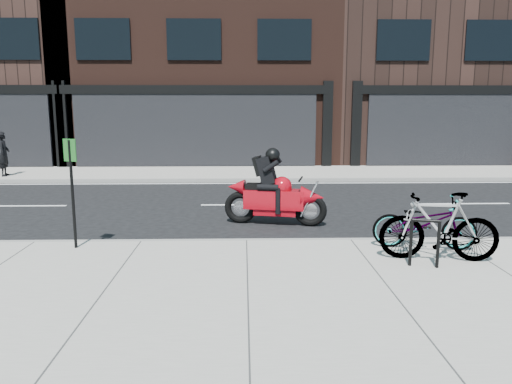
{
  "coord_description": "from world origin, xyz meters",
  "views": [
    {
      "loc": [
        -0.05,
        -11.18,
        2.7
      ],
      "look_at": [
        0.2,
        -1.07,
        0.9
      ],
      "focal_mm": 35.0,
      "sensor_mm": 36.0,
      "label": 1
    }
  ],
  "objects_px": {
    "bicycle_rear": "(439,226)",
    "pedestrian": "(4,154)",
    "sign_post": "(72,184)",
    "motorcycle": "(279,194)",
    "bike_rack": "(425,239)",
    "bicycle_front": "(424,223)"
  },
  "relations": [
    {
      "from": "bicycle_rear",
      "to": "sign_post",
      "type": "relative_size",
      "value": 0.98
    },
    {
      "from": "bicycle_rear",
      "to": "motorcycle",
      "type": "relative_size",
      "value": 0.83
    },
    {
      "from": "bike_rack",
      "to": "motorcycle",
      "type": "xyz_separation_m",
      "value": [
        -2.07,
        3.38,
        0.12
      ]
    },
    {
      "from": "motorcycle",
      "to": "sign_post",
      "type": "height_order",
      "value": "sign_post"
    },
    {
      "from": "bicycle_front",
      "to": "sign_post",
      "type": "xyz_separation_m",
      "value": [
        -6.26,
        0.2,
        0.7
      ]
    },
    {
      "from": "bike_rack",
      "to": "bicycle_front",
      "type": "xyz_separation_m",
      "value": [
        0.36,
        1.01,
        0.01
      ]
    },
    {
      "from": "bike_rack",
      "to": "bicycle_front",
      "type": "bearing_deg",
      "value": 70.5
    },
    {
      "from": "pedestrian",
      "to": "sign_post",
      "type": "height_order",
      "value": "sign_post"
    },
    {
      "from": "bicycle_rear",
      "to": "pedestrian",
      "type": "xyz_separation_m",
      "value": [
        -11.78,
        10.09,
        0.22
      ]
    },
    {
      "from": "pedestrian",
      "to": "sign_post",
      "type": "bearing_deg",
      "value": -159.67
    },
    {
      "from": "bicycle_rear",
      "to": "pedestrian",
      "type": "distance_m",
      "value": 15.51
    },
    {
      "from": "pedestrian",
      "to": "bicycle_rear",
      "type": "bearing_deg",
      "value": -141.24
    },
    {
      "from": "motorcycle",
      "to": "pedestrian",
      "type": "xyz_separation_m",
      "value": [
        -9.37,
        7.03,
        0.22
      ]
    },
    {
      "from": "bicycle_front",
      "to": "pedestrian",
      "type": "xyz_separation_m",
      "value": [
        -11.79,
        9.41,
        0.32
      ]
    },
    {
      "from": "motorcycle",
      "to": "pedestrian",
      "type": "distance_m",
      "value": 11.71
    },
    {
      "from": "bike_rack",
      "to": "motorcycle",
      "type": "height_order",
      "value": "motorcycle"
    },
    {
      "from": "bike_rack",
      "to": "pedestrian",
      "type": "relative_size",
      "value": 0.49
    },
    {
      "from": "bike_rack",
      "to": "bicycle_front",
      "type": "height_order",
      "value": "bicycle_front"
    },
    {
      "from": "bicycle_front",
      "to": "bicycle_rear",
      "type": "xyz_separation_m",
      "value": [
        -0.01,
        -0.68,
        0.1
      ]
    },
    {
      "from": "sign_post",
      "to": "motorcycle",
      "type": "bearing_deg",
      "value": 52.02
    },
    {
      "from": "sign_post",
      "to": "bicycle_rear",
      "type": "bearing_deg",
      "value": 14.43
    },
    {
      "from": "bike_rack",
      "to": "pedestrian",
      "type": "height_order",
      "value": "pedestrian"
    }
  ]
}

